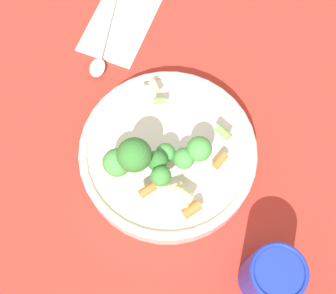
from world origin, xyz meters
name	(u,v)px	position (x,y,z in m)	size (l,w,h in m)	color
ground_plane	(168,159)	(0.00, 0.00, 0.00)	(3.00, 3.00, 0.00)	#B72D23
bowl	(168,154)	(0.00, 0.00, 0.02)	(0.27, 0.27, 0.05)	beige
pasta_salad	(154,159)	(0.03, 0.02, 0.09)	(0.20, 0.22, 0.09)	#8CB766
cup	(271,276)	(-0.08, 0.21, 0.05)	(0.07, 0.07, 0.11)	#192DAD
napkin	(120,23)	(0.01, -0.27, 0.00)	(0.18, 0.19, 0.01)	white
spoon	(103,45)	(0.05, -0.23, 0.01)	(0.10, 0.18, 0.01)	silver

